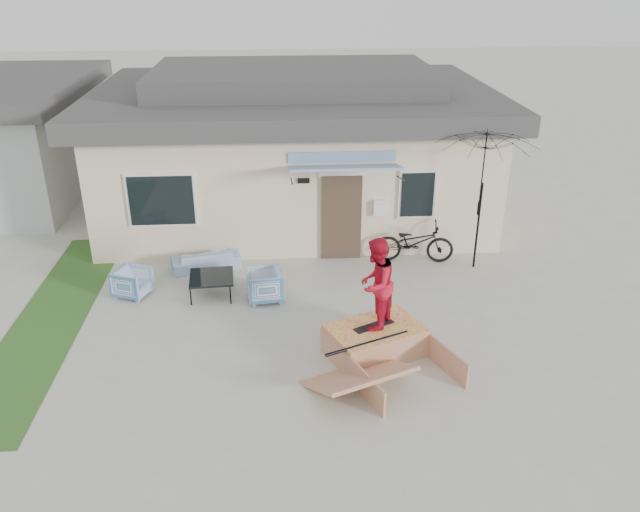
{
  "coord_description": "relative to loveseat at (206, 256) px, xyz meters",
  "views": [
    {
      "loc": [
        -0.49,
        -9.7,
        6.66
      ],
      "look_at": [
        0.3,
        1.8,
        1.3
      ],
      "focal_mm": 35.83,
      "sensor_mm": 36.0,
      "label": 1
    }
  ],
  "objects": [
    {
      "name": "grass_strip",
      "position": [
        -2.95,
        -2.1,
        -0.31
      ],
      "size": [
        1.4,
        8.0,
        0.01
      ],
      "primitive_type": "cube",
      "color": "#2A5620",
      "rests_on": "ground"
    },
    {
      "name": "armchair_right",
      "position": [
        1.41,
        -1.64,
        0.07
      ],
      "size": [
        0.77,
        0.81,
        0.76
      ],
      "primitive_type": "imported",
      "rotation": [
        0.0,
        0.0,
        -1.45
      ],
      "color": "teal",
      "rests_on": "ground"
    },
    {
      "name": "skateboard",
      "position": [
        3.44,
        -3.83,
        0.27
      ],
      "size": [
        0.81,
        0.54,
        0.05
      ],
      "primitive_type": "cube",
      "rotation": [
        0.0,
        0.0,
        0.47
      ],
      "color": "black",
      "rests_on": "skate_ramp"
    },
    {
      "name": "ground",
      "position": [
        2.25,
        -4.1,
        -0.31
      ],
      "size": [
        90.0,
        90.0,
        0.0
      ],
      "primitive_type": "plane",
      "color": "#AEAFA0",
      "rests_on": "ground"
    },
    {
      "name": "skater",
      "position": [
        3.44,
        -3.83,
        1.15
      ],
      "size": [
        0.98,
        1.05,
        1.72
      ],
      "primitive_type": "imported",
      "rotation": [
        0.0,
        0.0,
        4.19
      ],
      "color": "red",
      "rests_on": "skateboard"
    },
    {
      "name": "armchair_left",
      "position": [
        -1.46,
        -1.26,
        0.04
      ],
      "size": [
        0.84,
        0.86,
        0.7
      ],
      "primitive_type": "imported",
      "rotation": [
        0.0,
        0.0,
        1.21
      ],
      "color": "teal",
      "rests_on": "ground"
    },
    {
      "name": "house",
      "position": [
        2.25,
        3.89,
        1.63
      ],
      "size": [
        10.8,
        8.49,
        4.1
      ],
      "color": "beige",
      "rests_on": "ground"
    },
    {
      "name": "bicycle",
      "position": [
        4.98,
        0.04,
        0.3
      ],
      "size": [
        1.96,
        0.91,
        1.21
      ],
      "primitive_type": "imported",
      "rotation": [
        0.0,
        0.0,
        1.44
      ],
      "color": "black",
      "rests_on": "ground"
    },
    {
      "name": "patio_umbrella",
      "position": [
        6.36,
        -0.36,
        1.44
      ],
      "size": [
        2.35,
        2.18,
        2.2
      ],
      "color": "black",
      "rests_on": "ground"
    },
    {
      "name": "skate_ramp",
      "position": [
        3.46,
        -3.88,
        -0.03
      ],
      "size": [
        2.39,
        2.69,
        0.55
      ],
      "primitive_type": null,
      "rotation": [
        0.0,
        0.0,
        0.4
      ],
      "color": "#B17757",
      "rests_on": "ground"
    },
    {
      "name": "coffee_table",
      "position": [
        0.26,
        -1.38,
        -0.08
      ],
      "size": [
        1.0,
        1.0,
        0.46
      ],
      "primitive_type": "cube",
      "rotation": [
        0.0,
        0.0,
        0.07
      ],
      "color": "black",
      "rests_on": "ground"
    },
    {
      "name": "loveseat",
      "position": [
        0.0,
        0.0,
        0.0
      ],
      "size": [
        1.65,
        0.83,
        0.62
      ],
      "primitive_type": "imported",
      "rotation": [
        0.0,
        0.0,
        3.38
      ],
      "color": "teal",
      "rests_on": "ground"
    }
  ]
}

